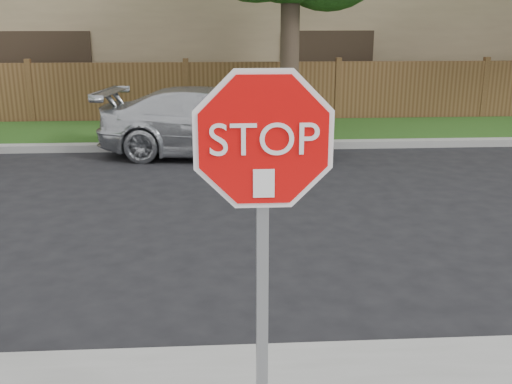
{
  "coord_description": "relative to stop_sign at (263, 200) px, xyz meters",
  "views": [
    {
      "loc": [
        0.81,
        -4.46,
        2.75
      ],
      "look_at": [
        1.04,
        -0.9,
        1.7
      ],
      "focal_mm": 42.0,
      "sensor_mm": 36.0,
      "label": 1
    }
  ],
  "objects": [
    {
      "name": "stop_sign",
      "position": [
        0.0,
        0.0,
        0.0
      ],
      "size": [
        1.01,
        0.13,
        2.55
      ],
      "color": "gray",
      "rests_on": "sidewalk_near"
    },
    {
      "name": "grass_strip",
      "position": [
        -1.04,
        11.28,
        -1.77
      ],
      "size": [
        70.0,
        3.0,
        0.12
      ],
      "primitive_type": "cube",
      "color": "#1E4714",
      "rests_on": "ground"
    },
    {
      "name": "fence",
      "position": [
        -1.04,
        12.88,
        -1.03
      ],
      "size": [
        70.0,
        0.12,
        1.6
      ],
      "primitive_type": "cube",
      "color": "#54371D",
      "rests_on": "ground"
    },
    {
      "name": "ground",
      "position": [
        -1.04,
        1.48,
        -1.83
      ],
      "size": [
        90.0,
        90.0,
        0.0
      ],
      "primitive_type": "plane",
      "color": "black",
      "rests_on": "ground"
    },
    {
      "name": "sedan_right",
      "position": [
        -0.25,
        9.02,
        -1.14
      ],
      "size": [
        4.98,
        2.69,
        1.37
      ],
      "primitive_type": "imported",
      "rotation": [
        0.0,
        0.0,
        1.4
      ],
      "color": "silver",
      "rests_on": "ground"
    },
    {
      "name": "far_curb",
      "position": [
        -1.04,
        9.63,
        -1.75
      ],
      "size": [
        70.0,
        0.3,
        0.15
      ],
      "primitive_type": "cube",
      "color": "gray",
      "rests_on": "ground"
    }
  ]
}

